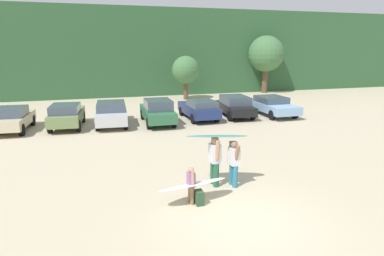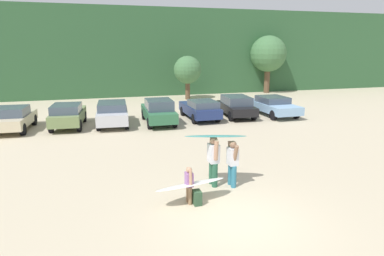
{
  "view_description": "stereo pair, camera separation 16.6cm",
  "coord_description": "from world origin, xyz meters",
  "px_view_note": "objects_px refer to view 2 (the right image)",
  "views": [
    {
      "loc": [
        -3.86,
        -7.92,
        4.78
      ],
      "look_at": [
        0.65,
        7.13,
        1.0
      ],
      "focal_mm": 31.56,
      "sensor_mm": 36.0,
      "label": 1
    },
    {
      "loc": [
        -3.7,
        -7.96,
        4.78
      ],
      "look_at": [
        0.65,
        7.13,
        1.0
      ],
      "focal_mm": 31.56,
      "sensor_mm": 36.0,
      "label": 2
    }
  ],
  "objects_px": {
    "parked_car_silver": "(112,113)",
    "parked_car_navy": "(200,109)",
    "parked_car_black": "(236,106)",
    "parked_car_sky_blue": "(273,105)",
    "parked_car_olive_green": "(68,115)",
    "parked_car_forest_green": "(159,111)",
    "person_companion": "(233,161)",
    "parked_car_champagne": "(12,118)",
    "surfboard_white": "(191,184)",
    "surfboard_teal": "(216,136)",
    "backpack_dropped": "(197,198)",
    "person_adult": "(213,158)",
    "person_child": "(189,183)"
  },
  "relations": [
    {
      "from": "backpack_dropped",
      "to": "parked_car_olive_green",
      "type": "bearing_deg",
      "value": 110.44
    },
    {
      "from": "parked_car_black",
      "to": "person_adult",
      "type": "bearing_deg",
      "value": 157.97
    },
    {
      "from": "parked_car_navy",
      "to": "person_companion",
      "type": "bearing_deg",
      "value": 167.49
    },
    {
      "from": "parked_car_olive_green",
      "to": "person_companion",
      "type": "distance_m",
      "value": 12.65
    },
    {
      "from": "parked_car_sky_blue",
      "to": "person_adult",
      "type": "relative_size",
      "value": 2.63
    },
    {
      "from": "person_companion",
      "to": "backpack_dropped",
      "type": "height_order",
      "value": "person_companion"
    },
    {
      "from": "parked_car_forest_green",
      "to": "parked_car_black",
      "type": "distance_m",
      "value": 5.68
    },
    {
      "from": "person_companion",
      "to": "surfboard_teal",
      "type": "height_order",
      "value": "surfboard_teal"
    },
    {
      "from": "parked_car_navy",
      "to": "parked_car_silver",
      "type": "bearing_deg",
      "value": 89.9
    },
    {
      "from": "parked_car_sky_blue",
      "to": "surfboard_teal",
      "type": "height_order",
      "value": "surfboard_teal"
    },
    {
      "from": "person_adult",
      "to": "backpack_dropped",
      "type": "distance_m",
      "value": 1.8
    },
    {
      "from": "person_adult",
      "to": "backpack_dropped",
      "type": "relative_size",
      "value": 3.97
    },
    {
      "from": "person_adult",
      "to": "surfboard_white",
      "type": "distance_m",
      "value": 1.62
    },
    {
      "from": "parked_car_navy",
      "to": "parked_car_sky_blue",
      "type": "relative_size",
      "value": 0.91
    },
    {
      "from": "parked_car_black",
      "to": "person_companion",
      "type": "distance_m",
      "value": 12.3
    },
    {
      "from": "parked_car_navy",
      "to": "parked_car_black",
      "type": "height_order",
      "value": "parked_car_black"
    },
    {
      "from": "parked_car_forest_green",
      "to": "person_adult",
      "type": "relative_size",
      "value": 2.49
    },
    {
      "from": "parked_car_navy",
      "to": "person_adult",
      "type": "xyz_separation_m",
      "value": [
        -2.93,
        -10.85,
        0.28
      ]
    },
    {
      "from": "parked_car_forest_green",
      "to": "surfboard_teal",
      "type": "height_order",
      "value": "surfboard_teal"
    },
    {
      "from": "person_adult",
      "to": "parked_car_navy",
      "type": "bearing_deg",
      "value": -106.23
    },
    {
      "from": "parked_car_black",
      "to": "person_adult",
      "type": "xyz_separation_m",
      "value": [
        -5.62,
        -10.99,
        0.22
      ]
    },
    {
      "from": "surfboard_teal",
      "to": "backpack_dropped",
      "type": "bearing_deg",
      "value": 65.88
    },
    {
      "from": "parked_car_navy",
      "to": "parked_car_sky_blue",
      "type": "height_order",
      "value": "parked_car_navy"
    },
    {
      "from": "surfboard_white",
      "to": "person_child",
      "type": "bearing_deg",
      "value": 17.44
    },
    {
      "from": "parked_car_sky_blue",
      "to": "backpack_dropped",
      "type": "bearing_deg",
      "value": 141.43
    },
    {
      "from": "parked_car_olive_green",
      "to": "parked_car_silver",
      "type": "height_order",
      "value": "parked_car_olive_green"
    },
    {
      "from": "parked_car_forest_green",
      "to": "person_companion",
      "type": "height_order",
      "value": "person_companion"
    },
    {
      "from": "parked_car_olive_green",
      "to": "person_adult",
      "type": "distance_m",
      "value": 12.15
    },
    {
      "from": "parked_car_black",
      "to": "parked_car_sky_blue",
      "type": "relative_size",
      "value": 0.9
    },
    {
      "from": "surfboard_teal",
      "to": "person_adult",
      "type": "bearing_deg",
      "value": 9.75
    },
    {
      "from": "parked_car_navy",
      "to": "parked_car_black",
      "type": "bearing_deg",
      "value": -87.7
    },
    {
      "from": "parked_car_navy",
      "to": "surfboard_white",
      "type": "xyz_separation_m",
      "value": [
        -4.05,
        -11.93,
        -0.13
      ]
    },
    {
      "from": "parked_car_silver",
      "to": "surfboard_white",
      "type": "distance_m",
      "value": 11.99
    },
    {
      "from": "surfboard_white",
      "to": "person_adult",
      "type": "bearing_deg",
      "value": -147.36
    },
    {
      "from": "parked_car_olive_green",
      "to": "parked_car_forest_green",
      "type": "bearing_deg",
      "value": -90.4
    },
    {
      "from": "parked_car_champagne",
      "to": "parked_car_sky_blue",
      "type": "xyz_separation_m",
      "value": [
        16.96,
        0.0,
        -0.03
      ]
    },
    {
      "from": "parked_car_black",
      "to": "surfboard_teal",
      "type": "bearing_deg",
      "value": 158.27
    },
    {
      "from": "parked_car_sky_blue",
      "to": "surfboard_teal",
      "type": "distance_m",
      "value": 13.67
    },
    {
      "from": "parked_car_silver",
      "to": "parked_car_navy",
      "type": "relative_size",
      "value": 1.06
    },
    {
      "from": "parked_car_silver",
      "to": "surfboard_white",
      "type": "relative_size",
      "value": 1.83
    },
    {
      "from": "parked_car_champagne",
      "to": "surfboard_white",
      "type": "height_order",
      "value": "parked_car_champagne"
    },
    {
      "from": "person_child",
      "to": "person_companion",
      "type": "distance_m",
      "value": 2.03
    },
    {
      "from": "parked_car_silver",
      "to": "parked_car_sky_blue",
      "type": "relative_size",
      "value": 0.96
    },
    {
      "from": "parked_car_silver",
      "to": "person_companion",
      "type": "distance_m",
      "value": 11.57
    },
    {
      "from": "surfboard_teal",
      "to": "surfboard_white",
      "type": "relative_size",
      "value": 0.91
    },
    {
      "from": "person_adult",
      "to": "surfboard_teal",
      "type": "bearing_deg",
      "value": 173.23
    },
    {
      "from": "parked_car_champagne",
      "to": "surfboard_white",
      "type": "distance_m",
      "value": 14.01
    },
    {
      "from": "parked_car_olive_green",
      "to": "surfboard_teal",
      "type": "bearing_deg",
      "value": -148.06
    },
    {
      "from": "parked_car_olive_green",
      "to": "parked_car_sky_blue",
      "type": "distance_m",
      "value": 13.9
    },
    {
      "from": "parked_car_champagne",
      "to": "parked_car_olive_green",
      "type": "bearing_deg",
      "value": -84.97
    }
  ]
}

